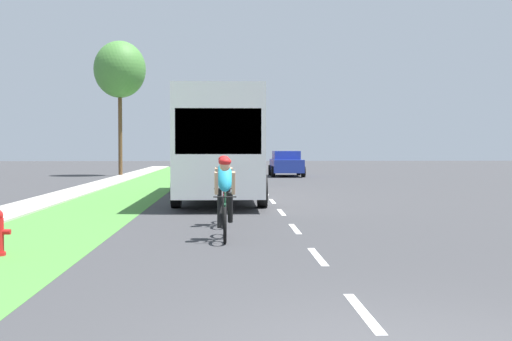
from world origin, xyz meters
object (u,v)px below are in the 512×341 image
object	(u,v)px
cyclist_trailing	(224,190)
bus_white	(221,141)
sedan_blue	(286,163)
street_tree_far	(120,70)
pickup_red	(226,160)
cyclist_lead	(225,198)

from	to	relation	value
cyclist_trailing	bus_white	size ratio (longest dim) A/B	0.15
sedan_blue	street_tree_far	xyz separation A→B (m)	(-10.07, 1.04, 5.68)
pickup_red	street_tree_far	size ratio (longest dim) A/B	0.62
cyclist_trailing	sedan_blue	distance (m)	25.92
sedan_blue	cyclist_trailing	bearing A→B (deg)	-97.99
cyclist_trailing	pickup_red	world-z (taller)	pickup_red
sedan_blue	street_tree_far	distance (m)	11.61
cyclist_trailing	sedan_blue	bearing A→B (deg)	82.01
cyclist_lead	pickup_red	world-z (taller)	pickup_red
bus_white	cyclist_trailing	bearing A→B (deg)	-88.91
sedan_blue	pickup_red	world-z (taller)	pickup_red
bus_white	street_tree_far	xyz separation A→B (m)	(-6.31, 18.45, 4.47)
cyclist_lead	bus_white	bearing A→B (deg)	91.03
cyclist_lead	street_tree_far	world-z (taller)	street_tree_far
cyclist_lead	sedan_blue	size ratio (longest dim) A/B	0.40
cyclist_trailing	sedan_blue	world-z (taller)	cyclist_trailing
cyclist_lead	bus_white	distance (m)	10.78
cyclist_lead	sedan_blue	distance (m)	28.34
cyclist_lead	cyclist_trailing	bearing A→B (deg)	90.83
cyclist_trailing	pickup_red	xyz separation A→B (m)	(-0.03, 34.64, 0.02)
cyclist_trailing	sedan_blue	xyz separation A→B (m)	(3.60, 25.67, -0.04)
sedan_blue	pickup_red	bearing A→B (deg)	112.06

